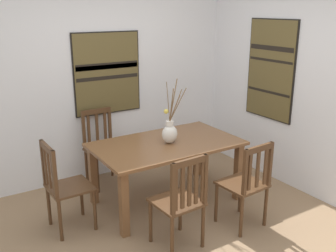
{
  "coord_description": "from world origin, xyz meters",
  "views": [
    {
      "loc": [
        -1.95,
        -2.84,
        2.21
      ],
      "look_at": [
        0.25,
        0.67,
        0.93
      ],
      "focal_mm": 41.28,
      "sensor_mm": 36.0,
      "label": 1
    }
  ],
  "objects_px": {
    "chair_0": "(246,184)",
    "chair_1": "(102,147)",
    "painting_on_back_wall": "(107,73)",
    "chair_3": "(181,200)",
    "centerpiece_vase": "(170,132)",
    "dining_table": "(166,151)",
    "chair_2": "(64,186)",
    "painting_on_side_wall": "(271,70)"
  },
  "relations": [
    {
      "from": "dining_table",
      "to": "chair_3",
      "type": "height_order",
      "value": "chair_3"
    },
    {
      "from": "chair_2",
      "to": "chair_3",
      "type": "xyz_separation_m",
      "value": [
        0.81,
        -0.9,
        0.01
      ]
    },
    {
      "from": "chair_0",
      "to": "chair_2",
      "type": "bearing_deg",
      "value": 149.65
    },
    {
      "from": "chair_0",
      "to": "painting_on_side_wall",
      "type": "distance_m",
      "value": 1.73
    },
    {
      "from": "dining_table",
      "to": "chair_0",
      "type": "relative_size",
      "value": 1.76
    },
    {
      "from": "chair_1",
      "to": "painting_on_side_wall",
      "type": "height_order",
      "value": "painting_on_side_wall"
    },
    {
      "from": "painting_on_back_wall",
      "to": "chair_3",
      "type": "bearing_deg",
      "value": -95.03
    },
    {
      "from": "dining_table",
      "to": "chair_0",
      "type": "xyz_separation_m",
      "value": [
        0.4,
        -0.9,
        -0.14
      ]
    },
    {
      "from": "chair_1",
      "to": "chair_2",
      "type": "distance_m",
      "value": 1.13
    },
    {
      "from": "dining_table",
      "to": "painting_on_side_wall",
      "type": "relative_size",
      "value": 1.3
    },
    {
      "from": "chair_2",
      "to": "painting_on_side_wall",
      "type": "relative_size",
      "value": 0.75
    },
    {
      "from": "chair_3",
      "to": "painting_on_back_wall",
      "type": "relative_size",
      "value": 0.9
    },
    {
      "from": "painting_on_back_wall",
      "to": "chair_1",
      "type": "bearing_deg",
      "value": -132.07
    },
    {
      "from": "chair_0",
      "to": "chair_1",
      "type": "distance_m",
      "value": 1.96
    },
    {
      "from": "dining_table",
      "to": "painting_on_side_wall",
      "type": "height_order",
      "value": "painting_on_side_wall"
    },
    {
      "from": "dining_table",
      "to": "chair_2",
      "type": "distance_m",
      "value": 1.2
    },
    {
      "from": "chair_1",
      "to": "chair_2",
      "type": "height_order",
      "value": "chair_1"
    },
    {
      "from": "dining_table",
      "to": "painting_on_back_wall",
      "type": "distance_m",
      "value": 1.37
    },
    {
      "from": "centerpiece_vase",
      "to": "chair_3",
      "type": "xyz_separation_m",
      "value": [
        -0.41,
        -0.84,
        -0.36
      ]
    },
    {
      "from": "centerpiece_vase",
      "to": "chair_1",
      "type": "relative_size",
      "value": 0.76
    },
    {
      "from": "chair_0",
      "to": "chair_1",
      "type": "bearing_deg",
      "value": 115.07
    },
    {
      "from": "chair_0",
      "to": "chair_1",
      "type": "relative_size",
      "value": 0.97
    },
    {
      "from": "centerpiece_vase",
      "to": "chair_0",
      "type": "distance_m",
      "value": 1.02
    },
    {
      "from": "chair_0",
      "to": "painting_on_side_wall",
      "type": "relative_size",
      "value": 0.74
    },
    {
      "from": "dining_table",
      "to": "painting_on_back_wall",
      "type": "height_order",
      "value": "painting_on_back_wall"
    },
    {
      "from": "dining_table",
      "to": "chair_1",
      "type": "height_order",
      "value": "chair_1"
    },
    {
      "from": "centerpiece_vase",
      "to": "chair_3",
      "type": "distance_m",
      "value": 1.0
    },
    {
      "from": "chair_0",
      "to": "chair_3",
      "type": "relative_size",
      "value": 0.98
    },
    {
      "from": "chair_2",
      "to": "chair_3",
      "type": "height_order",
      "value": "chair_3"
    },
    {
      "from": "chair_3",
      "to": "painting_on_back_wall",
      "type": "xyz_separation_m",
      "value": [
        0.17,
        1.98,
        0.88
      ]
    },
    {
      "from": "centerpiece_vase",
      "to": "painting_on_back_wall",
      "type": "xyz_separation_m",
      "value": [
        -0.24,
        1.14,
        0.52
      ]
    },
    {
      "from": "centerpiece_vase",
      "to": "painting_on_back_wall",
      "type": "height_order",
      "value": "painting_on_back_wall"
    },
    {
      "from": "centerpiece_vase",
      "to": "painting_on_back_wall",
      "type": "bearing_deg",
      "value": 101.75
    },
    {
      "from": "chair_1",
      "to": "centerpiece_vase",
      "type": "bearing_deg",
      "value": -62.79
    },
    {
      "from": "chair_1",
      "to": "chair_0",
      "type": "bearing_deg",
      "value": -64.93
    },
    {
      "from": "chair_1",
      "to": "painting_on_back_wall",
      "type": "xyz_separation_m",
      "value": [
        0.22,
        0.25,
        0.89
      ]
    },
    {
      "from": "dining_table",
      "to": "centerpiece_vase",
      "type": "relative_size",
      "value": 2.26
    },
    {
      "from": "centerpiece_vase",
      "to": "chair_2",
      "type": "distance_m",
      "value": 1.28
    },
    {
      "from": "centerpiece_vase",
      "to": "chair_2",
      "type": "height_order",
      "value": "centerpiece_vase"
    },
    {
      "from": "chair_0",
      "to": "chair_3",
      "type": "distance_m",
      "value": 0.78
    },
    {
      "from": "chair_1",
      "to": "chair_3",
      "type": "relative_size",
      "value": 1.01
    },
    {
      "from": "painting_on_back_wall",
      "to": "centerpiece_vase",
      "type": "bearing_deg",
      "value": -78.25
    }
  ]
}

